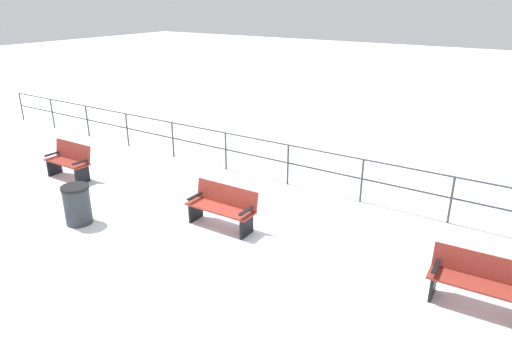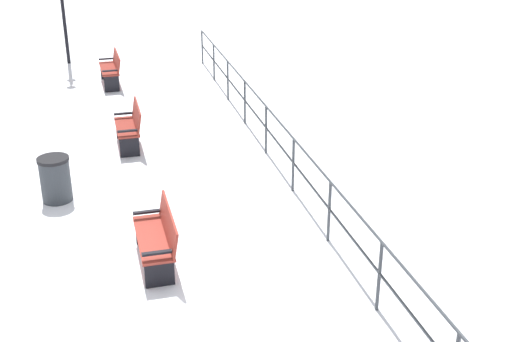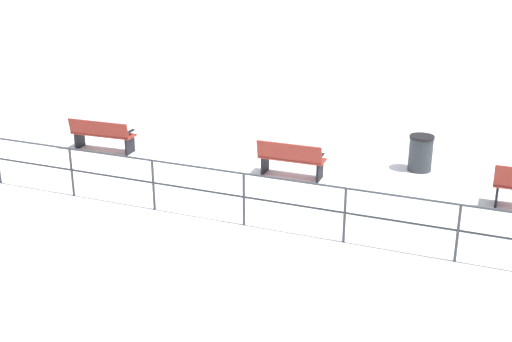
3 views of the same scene
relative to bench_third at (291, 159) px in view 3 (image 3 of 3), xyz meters
The scene contains 5 objects.
ground_plane 0.46m from the bench_third, ahead, with size 80.00×80.00×0.00m, color white.
bench_third is the anchor object (origin of this frame).
bench_fourth 4.99m from the bench_third, 90.44° to the left, with size 0.59×1.67×0.84m.
waterfront_railing 2.74m from the bench_third, behind, with size 0.05×23.50×1.07m.
trash_bin 3.05m from the bench_third, 59.34° to the right, with size 0.57×0.57×0.84m.
Camera 3 is at (-13.54, -4.55, 5.46)m, focal length 46.98 mm.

